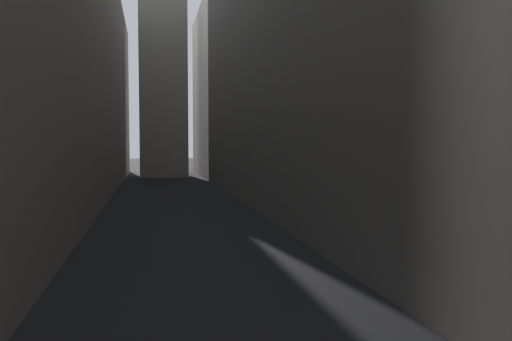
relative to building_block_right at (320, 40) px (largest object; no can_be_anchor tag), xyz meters
name	(u,v)px	position (x,y,z in m)	size (l,w,h in m)	color
ground_plane	(180,217)	(-10.63, -2.00, -12.72)	(264.00, 264.00, 0.00)	black
building_block_left	(10,40)	(-21.58, 0.00, -0.88)	(10.90, 108.00, 23.68)	gray
building_block_right	(320,40)	(0.00, 0.00, 0.00)	(10.25, 108.00, 25.44)	slate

